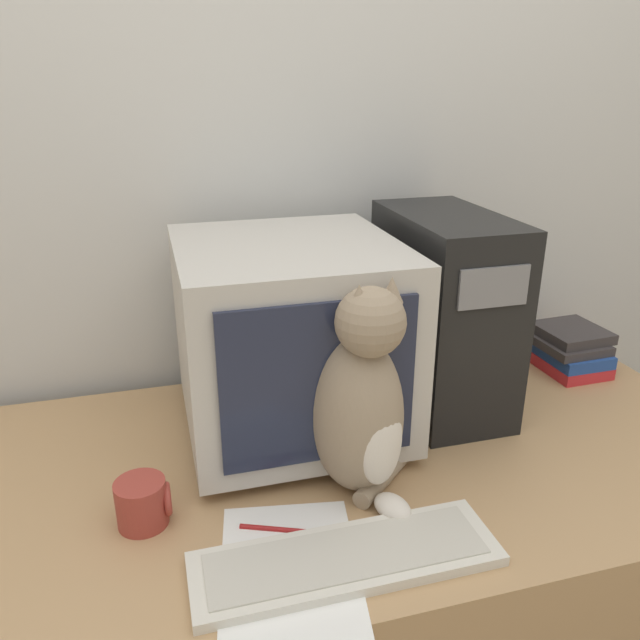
% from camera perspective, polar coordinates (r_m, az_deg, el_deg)
% --- Properties ---
extents(wall_back, '(7.00, 0.05, 2.50)m').
position_cam_1_polar(wall_back, '(1.51, -4.62, 13.46)').
color(wall_back, silver).
rests_on(wall_back, ground_plane).
extents(desk, '(1.75, 0.80, 0.75)m').
position_cam_1_polar(desk, '(1.50, 0.31, -24.55)').
color(desk, tan).
rests_on(desk, ground_plane).
extents(crt_monitor, '(0.43, 0.46, 0.41)m').
position_cam_1_polar(crt_monitor, '(1.27, -2.80, -1.59)').
color(crt_monitor, '#BCB7AD').
rests_on(crt_monitor, desk).
extents(computer_tower, '(0.21, 0.39, 0.44)m').
position_cam_1_polar(computer_tower, '(1.40, 11.15, 0.76)').
color(computer_tower, black).
rests_on(computer_tower, desk).
extents(keyboard, '(0.48, 0.15, 0.02)m').
position_cam_1_polar(keyboard, '(1.03, 2.43, -20.97)').
color(keyboard, silver).
rests_on(keyboard, desk).
extents(cat, '(0.27, 0.26, 0.40)m').
position_cam_1_polar(cat, '(1.09, 3.73, -7.70)').
color(cat, gray).
rests_on(cat, desk).
extents(book_stack, '(0.17, 0.22, 0.11)m').
position_cam_1_polar(book_stack, '(1.72, 21.60, -2.39)').
color(book_stack, red).
rests_on(book_stack, desk).
extents(pen, '(0.14, 0.07, 0.01)m').
position_cam_1_polar(pen, '(1.09, -3.39, -18.62)').
color(pen, maroon).
rests_on(pen, desk).
extents(paper_sheet, '(0.26, 0.33, 0.00)m').
position_cam_1_polar(paper_sheet, '(1.03, -2.78, -21.65)').
color(paper_sheet, white).
rests_on(paper_sheet, desk).
extents(mug, '(0.09, 0.08, 0.08)m').
position_cam_1_polar(mug, '(1.12, -15.86, -15.78)').
color(mug, '#9E382D').
rests_on(mug, desk).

